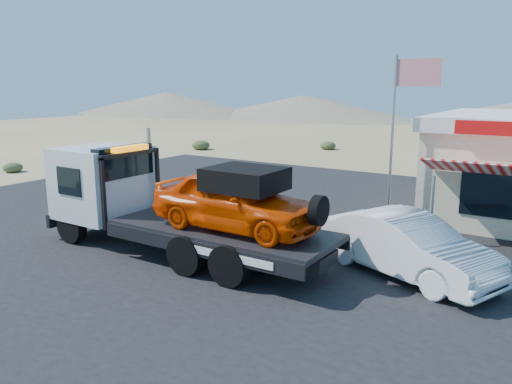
# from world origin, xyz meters

# --- Properties ---
(ground) EXTENTS (120.00, 120.00, 0.00)m
(ground) POSITION_xyz_m (0.00, 0.00, 0.00)
(ground) COLOR olive
(ground) RESTS_ON ground
(asphalt_lot) EXTENTS (32.00, 24.00, 0.02)m
(asphalt_lot) POSITION_xyz_m (2.00, 3.00, 0.01)
(asphalt_lot) COLOR black
(asphalt_lot) RESTS_ON ground
(tow_truck) EXTENTS (9.41, 2.79, 3.15)m
(tow_truck) POSITION_xyz_m (0.29, -1.84, 1.69)
(tow_truck) COLOR black
(tow_truck) RESTS_ON asphalt_lot
(white_sedan) EXTENTS (5.30, 3.50, 1.65)m
(white_sedan) POSITION_xyz_m (6.66, 0.13, 0.85)
(white_sedan) COLOR silver
(white_sedan) RESTS_ON asphalt_lot
(flagpole) EXTENTS (1.55, 0.10, 6.00)m
(flagpole) POSITION_xyz_m (4.93, 4.50, 3.76)
(flagpole) COLOR #99999E
(flagpole) RESTS_ON asphalt_lot
(desert_scrub) EXTENTS (23.70, 34.13, 0.77)m
(desert_scrub) POSITION_xyz_m (-13.33, 9.76, 0.32)
(desert_scrub) COLOR #353E21
(desert_scrub) RESTS_ON ground
(distant_hills) EXTENTS (126.00, 48.00, 4.20)m
(distant_hills) POSITION_xyz_m (-9.77, 55.14, 1.89)
(distant_hills) COLOR #726B59
(distant_hills) RESTS_ON ground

